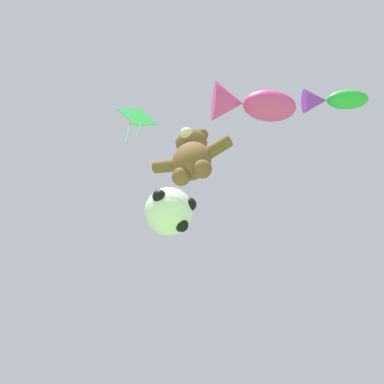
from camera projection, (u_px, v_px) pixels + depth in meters
The scene contains 5 objects.
teddy_bear_kite at pixel (192, 155), 8.85m from camera, with size 1.77×0.78×1.80m.
soccer_ball_kite at pixel (170, 211), 7.43m from camera, with size 0.94×0.93×0.86m.
fish_kite_magenta at pixel (249, 104), 11.20m from camera, with size 2.37×1.86×1.05m.
fish_kite_emerald at pixel (331, 100), 11.59m from camera, with size 1.84×1.17×0.67m.
diamond_kite at pixel (137, 118), 13.79m from camera, with size 1.00×1.00×2.45m.
Camera 1 is at (1.54, -1.72, 1.63)m, focal length 40.00 mm.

